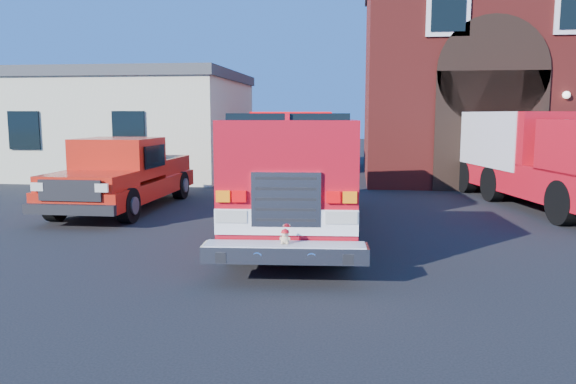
# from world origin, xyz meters

# --- Properties ---
(ground) EXTENTS (100.00, 100.00, 0.00)m
(ground) POSITION_xyz_m (0.00, 0.00, 0.00)
(ground) COLOR black
(ground) RESTS_ON ground
(parking_stripe_mid) EXTENTS (0.12, 3.00, 0.01)m
(parking_stripe_mid) POSITION_xyz_m (6.50, 4.00, 0.00)
(parking_stripe_mid) COLOR yellow
(parking_stripe_mid) RESTS_ON ground
(parking_stripe_far) EXTENTS (0.12, 3.00, 0.01)m
(parking_stripe_far) POSITION_xyz_m (6.50, 7.00, 0.00)
(parking_stripe_far) COLOR yellow
(parking_stripe_far) RESTS_ON ground
(fire_station) EXTENTS (15.20, 10.20, 8.45)m
(fire_station) POSITION_xyz_m (8.99, 13.98, 4.25)
(fire_station) COLOR maroon
(fire_station) RESTS_ON ground
(side_building) EXTENTS (10.20, 8.20, 4.35)m
(side_building) POSITION_xyz_m (-9.00, 13.00, 2.20)
(side_building) COLOR beige
(side_building) RESTS_ON ground
(fire_engine) EXTENTS (2.91, 8.65, 2.62)m
(fire_engine) POSITION_xyz_m (-0.20, 2.06, 1.36)
(fire_engine) COLOR black
(fire_engine) RESTS_ON ground
(pickup_truck) EXTENTS (2.18, 5.98, 1.95)m
(pickup_truck) POSITION_xyz_m (-5.19, 4.21, 0.92)
(pickup_truck) COLOR black
(pickup_truck) RESTS_ON ground
(secondary_truck) EXTENTS (4.14, 8.53, 2.66)m
(secondary_truck) POSITION_xyz_m (6.39, 6.18, 1.45)
(secondary_truck) COLOR black
(secondary_truck) RESTS_ON ground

